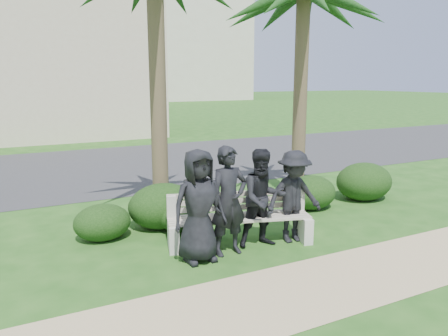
{
  "coord_description": "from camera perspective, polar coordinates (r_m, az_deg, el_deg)",
  "views": [
    {
      "loc": [
        -4.34,
        -6.16,
        2.81
      ],
      "look_at": [
        -0.66,
        1.0,
        1.16
      ],
      "focal_mm": 35.0,
      "sensor_mm": 36.0,
      "label": 1
    }
  ],
  "objects": [
    {
      "name": "ground",
      "position": [
        8.04,
        7.55,
        -8.99
      ],
      "size": [
        160.0,
        160.0,
        0.0
      ],
      "primitive_type": "plane",
      "color": "#1E4D16",
      "rests_on": "ground"
    },
    {
      "name": "footpath",
      "position": [
        6.76,
        16.49,
        -13.48
      ],
      "size": [
        30.0,
        1.6,
        0.01
      ],
      "primitive_type": "cube",
      "color": "tan",
      "rests_on": "ground"
    },
    {
      "name": "asphalt_street",
      "position": [
        15.08,
        -9.97,
        0.63
      ],
      "size": [
        160.0,
        8.0,
        0.01
      ],
      "primitive_type": "cube",
      "color": "#2D2D30",
      "rests_on": "ground"
    },
    {
      "name": "stucco_bldg_right",
      "position": [
        24.41,
        -19.82,
        12.89
      ],
      "size": [
        8.4,
        8.4,
        7.3
      ],
      "color": "beige",
      "rests_on": "ground"
    },
    {
      "name": "hotel_tower",
      "position": [
        64.73,
        -11.07,
        20.76
      ],
      "size": [
        26.0,
        18.0,
        37.3
      ],
      "color": "beige",
      "rests_on": "ground"
    },
    {
      "name": "park_bench",
      "position": [
        7.58,
        1.96,
        -7.08
      ],
      "size": [
        2.61,
        1.24,
        0.86
      ],
      "rotation": [
        0.0,
        0.0,
        -0.29
      ],
      "color": "#AC9F90",
      "rests_on": "ground"
    },
    {
      "name": "man_a",
      "position": [
        6.76,
        -3.31,
        -4.96
      ],
      "size": [
        0.87,
        0.57,
        1.78
      ],
      "primitive_type": "imported",
      "rotation": [
        0.0,
        0.0,
        0.01
      ],
      "color": "black",
      "rests_on": "ground"
    },
    {
      "name": "man_b",
      "position": [
        7.01,
        0.64,
        -4.33
      ],
      "size": [
        0.67,
        0.45,
        1.78
      ],
      "primitive_type": "imported",
      "rotation": [
        0.0,
        0.0,
        0.04
      ],
      "color": "black",
      "rests_on": "ground"
    },
    {
      "name": "man_c",
      "position": [
        7.38,
        5.11,
        -3.97
      ],
      "size": [
        0.9,
        0.75,
        1.68
      ],
      "primitive_type": "imported",
      "rotation": [
        0.0,
        0.0,
        -0.16
      ],
      "color": "black",
      "rests_on": "ground"
    },
    {
      "name": "man_d",
      "position": [
        7.67,
        9.08,
        -3.71
      ],
      "size": [
        1.1,
        0.7,
        1.62
      ],
      "primitive_type": "imported",
      "rotation": [
        0.0,
        0.0,
        -0.1
      ],
      "color": "black",
      "rests_on": "ground"
    },
    {
      "name": "hedge_a",
      "position": [
        8.1,
        -15.62,
        -6.72
      ],
      "size": [
        1.01,
        0.83,
        0.66
      ],
      "primitive_type": "ellipsoid",
      "color": "black",
      "rests_on": "ground"
    },
    {
      "name": "hedge_b",
      "position": [
        8.51,
        -7.98,
        -4.75
      ],
      "size": [
        1.34,
        1.11,
        0.88
      ],
      "primitive_type": "ellipsoid",
      "color": "black",
      "rests_on": "ground"
    },
    {
      "name": "hedge_c",
      "position": [
        8.28,
        -5.25,
        -5.87
      ],
      "size": [
        1.03,
        0.85,
        0.67
      ],
      "primitive_type": "ellipsoid",
      "color": "black",
      "rests_on": "ground"
    },
    {
      "name": "hedge_e",
      "position": [
        9.8,
        11.24,
        -3.03
      ],
      "size": [
        1.16,
        0.96,
        0.76
      ],
      "primitive_type": "ellipsoid",
      "color": "black",
      "rests_on": "ground"
    },
    {
      "name": "hedge_f",
      "position": [
        10.86,
        17.83,
        -1.55
      ],
      "size": [
        1.39,
        1.14,
        0.9
      ],
      "primitive_type": "ellipsoid",
      "color": "black",
      "rests_on": "ground"
    }
  ]
}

